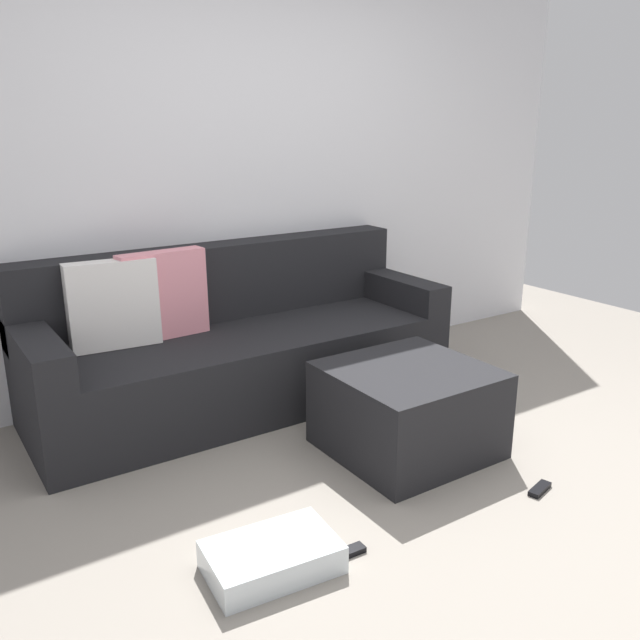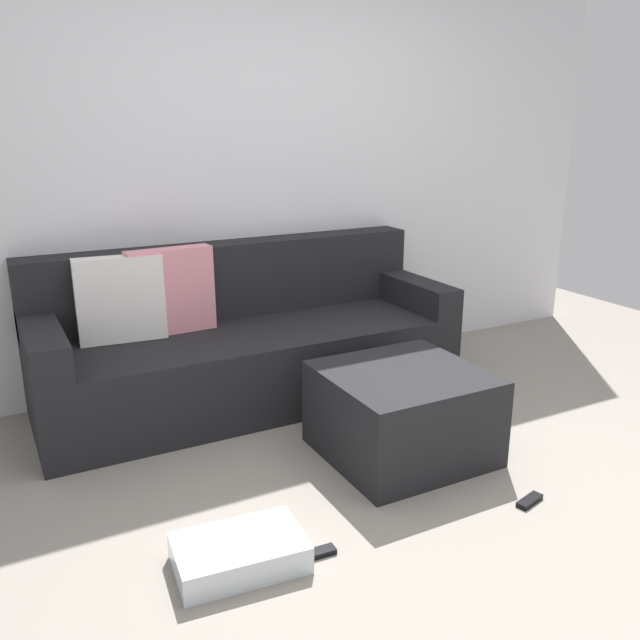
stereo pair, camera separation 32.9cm
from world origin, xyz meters
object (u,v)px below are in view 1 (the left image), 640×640
(couch_sectional, at_px, (236,345))
(remote_by_storage_bin, at_px, (345,553))
(ottoman, at_px, (407,409))
(storage_bin, at_px, (272,557))
(remote_near_ottoman, at_px, (540,489))

(couch_sectional, xyz_separation_m, remote_by_storage_bin, (-0.33, -1.55, -0.32))
(couch_sectional, height_order, ottoman, couch_sectional)
(couch_sectional, relative_size, remote_by_storage_bin, 14.42)
(couch_sectional, distance_m, remote_by_storage_bin, 1.62)
(storage_bin, relative_size, remote_by_storage_bin, 2.85)
(ottoman, bearing_deg, couch_sectional, 112.15)
(remote_near_ottoman, bearing_deg, remote_by_storage_bin, 158.77)
(ottoman, height_order, remote_near_ottoman, ottoman)
(storage_bin, distance_m, remote_by_storage_bin, 0.29)
(ottoman, distance_m, remote_by_storage_bin, 0.94)
(couch_sectional, relative_size, remote_near_ottoman, 16.74)
(remote_by_storage_bin, bearing_deg, storage_bin, 165.78)
(couch_sectional, height_order, storage_bin, couch_sectional)
(ottoman, xyz_separation_m, remote_by_storage_bin, (-0.75, -0.52, -0.21))
(couch_sectional, xyz_separation_m, ottoman, (0.42, -1.03, -0.12))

